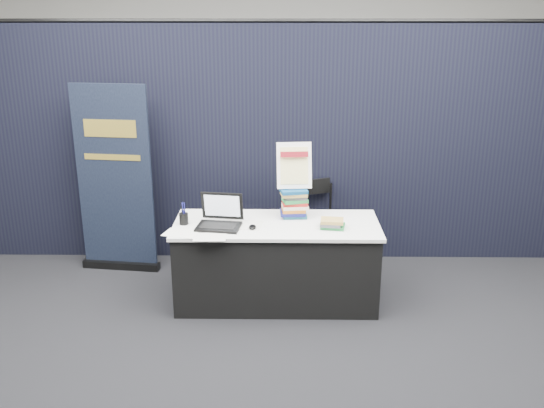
{
  "coord_description": "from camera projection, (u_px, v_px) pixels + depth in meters",
  "views": [
    {
      "loc": [
        0.03,
        -4.42,
        2.6
      ],
      "look_at": [
        -0.04,
        0.55,
        0.93
      ],
      "focal_mm": 40.0,
      "sensor_mm": 36.0,
      "label": 1
    }
  ],
  "objects": [
    {
      "name": "book_stack_short",
      "position": [
        332.0,
        223.0,
        5.18
      ],
      "size": [
        0.21,
        0.17,
        0.08
      ],
      "rotation": [
        0.0,
        0.0,
        -0.12
      ],
      "color": "#22823D",
      "rests_on": "display_table"
    },
    {
      "name": "laptop",
      "position": [
        219.0,
        219.0,
        5.22
      ],
      "size": [
        0.4,
        0.34,
        0.28
      ],
      "rotation": [
        0.0,
        0.0,
        -0.13
      ],
      "color": "black",
      "rests_on": "display_table"
    },
    {
      "name": "display_table",
      "position": [
        276.0,
        262.0,
        5.42
      ],
      "size": [
        1.8,
        0.75,
        0.75
      ],
      "color": "black",
      "rests_on": "floor"
    },
    {
      "name": "brochure_left",
      "position": [
        180.0,
        233.0,
        5.07
      ],
      "size": [
        0.31,
        0.26,
        0.0
      ],
      "primitive_type": "cube",
      "rotation": [
        0.0,
        0.0,
        -0.27
      ],
      "color": "white",
      "rests_on": "display_table"
    },
    {
      "name": "brochure_right",
      "position": [
        243.0,
        225.0,
        5.26
      ],
      "size": [
        0.36,
        0.27,
        0.0
      ],
      "primitive_type": "cube",
      "rotation": [
        0.0,
        0.0,
        -0.13
      ],
      "color": "silver",
      "rests_on": "display_table"
    },
    {
      "name": "brochure_mid",
      "position": [
        210.0,
        237.0,
        4.99
      ],
      "size": [
        0.27,
        0.2,
        0.0
      ],
      "primitive_type": "cube",
      "rotation": [
        0.0,
        0.0,
        0.03
      ],
      "color": "silver",
      "rests_on": "display_table"
    },
    {
      "name": "drape_partition",
      "position": [
        277.0,
        146.0,
        6.15
      ],
      "size": [
        6.0,
        0.08,
        2.4
      ],
      "primitive_type": "cube",
      "color": "black",
      "rests_on": "floor"
    },
    {
      "name": "stacking_chair",
      "position": [
        312.0,
        221.0,
        6.08
      ],
      "size": [
        0.52,
        0.53,
        0.89
      ],
      "rotation": [
        0.0,
        0.0,
        0.37
      ],
      "color": "black",
      "rests_on": "floor"
    },
    {
      "name": "floor",
      "position": [
        276.0,
        331.0,
        5.02
      ],
      "size": [
        8.0,
        8.0,
        0.0
      ],
      "primitive_type": "plane",
      "color": "black",
      "rests_on": "ground"
    },
    {
      "name": "pullup_banner",
      "position": [
        116.0,
        190.0,
        5.95
      ],
      "size": [
        0.8,
        0.19,
        1.87
      ],
      "rotation": [
        0.0,
        0.0,
        -0.12
      ],
      "color": "black",
      "rests_on": "floor"
    },
    {
      "name": "book_stack_tall",
      "position": [
        294.0,
        203.0,
        5.42
      ],
      "size": [
        0.24,
        0.19,
        0.26
      ],
      "rotation": [
        0.0,
        0.0,
        0.14
      ],
      "color": "#1B5466",
      "rests_on": "display_table"
    },
    {
      "name": "mouse",
      "position": [
        252.0,
        227.0,
        5.17
      ],
      "size": [
        0.07,
        0.1,
        0.03
      ],
      "primitive_type": "ellipsoid",
      "rotation": [
        0.0,
        0.0,
        -0.05
      ],
      "color": "black",
      "rests_on": "display_table"
    },
    {
      "name": "wall_back",
      "position": [
        279.0,
        67.0,
        8.25
      ],
      "size": [
        8.0,
        0.02,
        3.5
      ],
      "primitive_type": "cube",
      "color": "#ABA9A2",
      "rests_on": "floor"
    },
    {
      "name": "pen_cup",
      "position": [
        184.0,
        219.0,
        5.26
      ],
      "size": [
        0.1,
        0.1,
        0.1
      ],
      "primitive_type": "cylinder",
      "rotation": [
        0.0,
        0.0,
        0.37
      ],
      "color": "black",
      "rests_on": "display_table"
    },
    {
      "name": "info_sign",
      "position": [
        294.0,
        166.0,
        5.35
      ],
      "size": [
        0.32,
        0.16,
        0.42
      ],
      "rotation": [
        0.0,
        0.0,
        0.08
      ],
      "color": "black",
      "rests_on": "book_stack_tall"
    }
  ]
}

